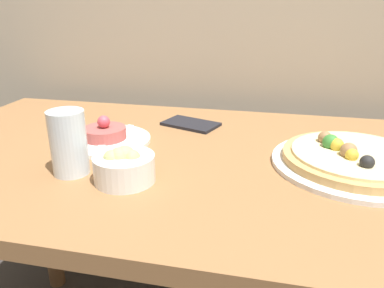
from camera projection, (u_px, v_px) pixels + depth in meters
dining_table at (194, 194)px, 0.87m from camera, size 1.39×0.75×0.75m
pizza_plate at (356, 159)px, 0.77m from camera, size 0.34×0.34×0.06m
tartare_plate at (105, 137)px, 0.91m from camera, size 0.22×0.22×0.07m
small_bowl at (124, 166)px, 0.71m from camera, size 0.12×0.12×0.07m
drinking_glass at (69, 143)px, 0.73m from camera, size 0.07×0.07×0.13m
napkin at (191, 124)px, 1.03m from camera, size 0.17×0.13×0.01m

